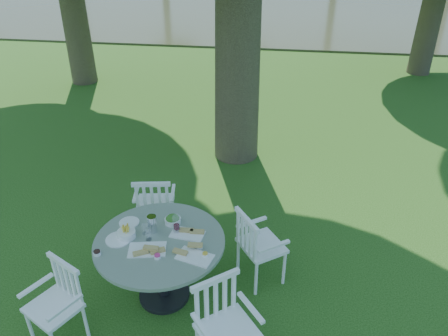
{
  "coord_description": "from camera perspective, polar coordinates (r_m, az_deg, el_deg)",
  "views": [
    {
      "loc": [
        0.67,
        -4.62,
        3.71
      ],
      "look_at": [
        0.0,
        0.2,
        0.85
      ],
      "focal_mm": 35.0,
      "sensor_mm": 36.0,
      "label": 1
    }
  ],
  "objects": [
    {
      "name": "chair_se",
      "position": [
        4.14,
        -0.26,
        -19.06
      ],
      "size": [
        0.66,
        0.65,
        0.96
      ],
      "rotation": [
        0.0,
        0.0,
        0.67
      ],
      "color": "white",
      "rests_on": "ground"
    },
    {
      "name": "table",
      "position": [
        4.7,
        -8.29,
        -10.83
      ],
      "size": [
        1.35,
        1.35,
        0.79
      ],
      "color": "black",
      "rests_on": "ground"
    },
    {
      "name": "chair_ne",
      "position": [
        4.91,
        4.03,
        -9.77
      ],
      "size": [
        0.63,
        0.64,
        0.93
      ],
      "rotation": [
        0.0,
        0.0,
        -4.1
      ],
      "color": "white",
      "rests_on": "ground"
    },
    {
      "name": "chair_nw",
      "position": [
        5.58,
        -9.1,
        -4.62
      ],
      "size": [
        0.53,
        0.51,
        0.92
      ],
      "rotation": [
        0.0,
        0.0,
        -2.97
      ],
      "color": "white",
      "rests_on": "ground"
    },
    {
      "name": "tableware",
      "position": [
        4.64,
        -9.14,
        -8.41
      ],
      "size": [
        1.2,
        0.74,
        0.21
      ],
      "color": "white",
      "rests_on": "table"
    },
    {
      "name": "chair_sw",
      "position": [
        4.63,
        -20.63,
        -15.5
      ],
      "size": [
        0.6,
        0.59,
        0.9
      ],
      "rotation": [
        0.0,
        0.0,
        -0.49
      ],
      "color": "white",
      "rests_on": "ground"
    },
    {
      "name": "ground",
      "position": [
        5.97,
        -0.27,
        -8.03
      ],
      "size": [
        140.0,
        140.0,
        0.0
      ],
      "primitive_type": "plane",
      "color": "#153C0C",
      "rests_on": "ground"
    }
  ]
}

